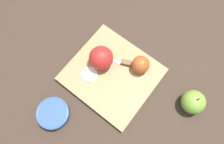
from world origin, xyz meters
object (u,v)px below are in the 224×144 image
at_px(apple_half_left, 141,65).
at_px(apple_whole, 193,102).
at_px(bowl, 53,113).
at_px(knife, 127,63).
at_px(apple_half_right, 101,58).

relative_size(apple_half_left, apple_whole, 0.68).
relative_size(apple_whole, bowl, 0.85).
bearing_deg(knife, apple_whole, 160.11).
bearing_deg(apple_whole, bowl, 36.98).
height_order(apple_half_left, bowl, apple_half_left).
bearing_deg(apple_half_left, apple_half_right, -135.39).
xyz_separation_m(apple_half_right, knife, (-0.08, -0.05, -0.04)).
bearing_deg(apple_half_left, bowl, -97.85).
relative_size(knife, bowl, 1.56).
bearing_deg(apple_half_right, apple_half_left, -108.34).
distance_m(knife, apple_whole, 0.27).
bearing_deg(apple_half_left, apple_whole, 15.93).
bearing_deg(apple_half_right, apple_whole, -125.77).
bearing_deg(apple_half_right, knife, -103.18).
xyz_separation_m(apple_half_right, bowl, (0.04, 0.25, -0.04)).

